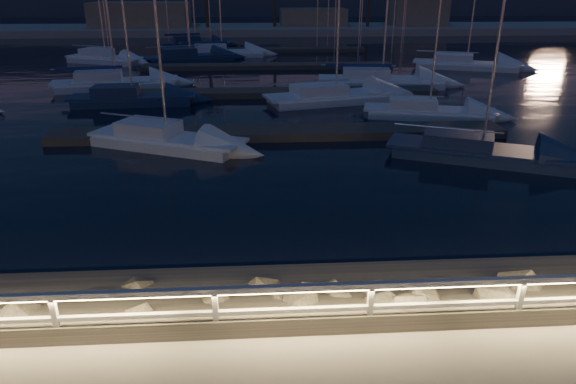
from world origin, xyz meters
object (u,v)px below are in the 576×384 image
sailboat_h (332,95)px  sailboat_i (104,58)px  sailboat_j (113,82)px  sailboat_m (194,43)px  guard_rail (316,297)px  sailboat_k (220,52)px  sailboat_b (163,138)px  sailboat_d (477,150)px  sailboat_g (379,80)px  sailboat_n (188,57)px  sailboat_l (464,63)px  sailboat_c (426,110)px  sailboat_f (130,97)px

sailboat_h → sailboat_i: 26.78m
sailboat_j → sailboat_m: 25.96m
guard_rail → sailboat_k: sailboat_k is taller
sailboat_b → sailboat_h: sailboat_h is taller
sailboat_d → sailboat_m: 45.91m
sailboat_g → sailboat_k: size_ratio=1.04×
sailboat_h → sailboat_n: size_ratio=1.03×
sailboat_j → sailboat_l: bearing=3.6°
sailboat_c → sailboat_h: (-4.67, 4.24, 0.04)m
sailboat_d → sailboat_l: size_ratio=0.85×
sailboat_l → sailboat_i: bearing=-167.8°
sailboat_f → sailboat_g: sailboat_g is taller
sailboat_h → sailboat_j: 15.93m
sailboat_k → guard_rail: bearing=-88.8°
guard_rail → sailboat_h: size_ratio=2.90×
sailboat_b → sailboat_k: (0.68, 31.58, 0.03)m
sailboat_i → sailboat_j: size_ratio=0.91×
sailboat_c → guard_rail: bearing=-98.9°
sailboat_f → sailboat_j: bearing=111.0°
sailboat_h → sailboat_l: 18.99m
sailboat_f → sailboat_j: size_ratio=0.88×
sailboat_b → sailboat_k: size_ratio=0.83×
sailboat_b → sailboat_n: 28.10m
sailboat_b → sailboat_f: bearing=135.2°
sailboat_h → guard_rail: bearing=-113.5°
sailboat_c → sailboat_k: size_ratio=0.81×
sailboat_h → sailboat_l: bearing=29.6°
sailboat_c → sailboat_j: sailboat_j is taller
sailboat_k → sailboat_n: 4.52m
sailboat_i → sailboat_j: 13.96m
sailboat_h → sailboat_k: sailboat_h is taller
sailboat_k → sailboat_j: bearing=-115.5°
sailboat_j → sailboat_i: bearing=95.5°
sailboat_i → sailboat_n: size_ratio=0.91×
sailboat_b → sailboat_f: (-3.54, 9.24, 0.01)m
sailboat_i → sailboat_m: 14.33m
guard_rail → sailboat_n: size_ratio=2.98×
guard_rail → sailboat_h: (3.75, 23.69, -0.94)m
sailboat_f → sailboat_m: size_ratio=0.95×
sailboat_d → sailboat_n: size_ratio=0.89×
sailboat_d → sailboat_b: bearing=-166.3°
sailboat_g → sailboat_h: sailboat_g is taller
sailboat_c → sailboat_h: sailboat_h is taller
sailboat_d → sailboat_j: 25.93m
sailboat_l → sailboat_n: bearing=-171.2°
sailboat_b → sailboat_c: (13.75, 4.77, -0.03)m
sailboat_c → sailboat_f: bearing=-179.9°
sailboat_g → sailboat_d: bearing=-81.0°
sailboat_m → sailboat_i: bearing=-136.9°
sailboat_b → sailboat_h: size_ratio=0.82×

